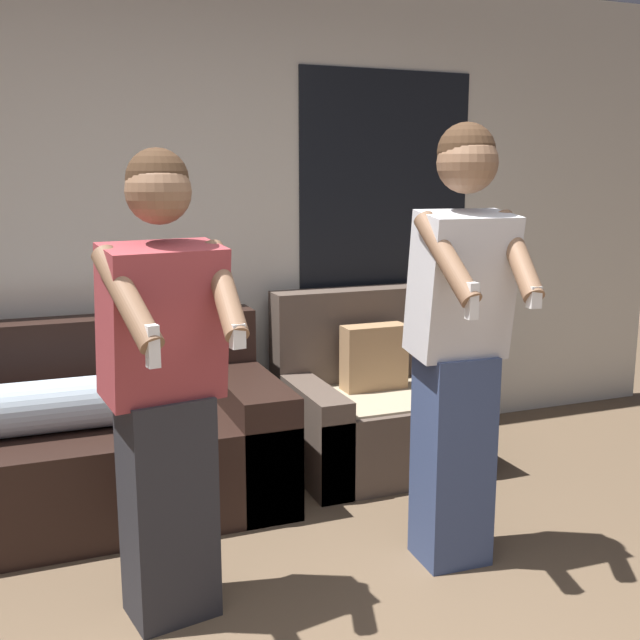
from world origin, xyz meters
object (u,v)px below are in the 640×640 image
at_px(couch, 54,449).
at_px(armchair, 374,407).
at_px(person_right, 459,341).
at_px(person_left, 165,389).

xyz_separation_m(couch, armchair, (1.70, 0.04, -0.00)).
bearing_deg(couch, person_right, -35.68).
relative_size(armchair, person_left, 0.59).
bearing_deg(person_right, person_left, 178.75).
height_order(armchair, person_left, person_left).
height_order(couch, armchair, armchair).
distance_m(armchair, person_right, 1.31).
bearing_deg(person_right, armchair, 81.33).
distance_m(person_left, person_right, 1.17).
relative_size(person_left, person_right, 0.94).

